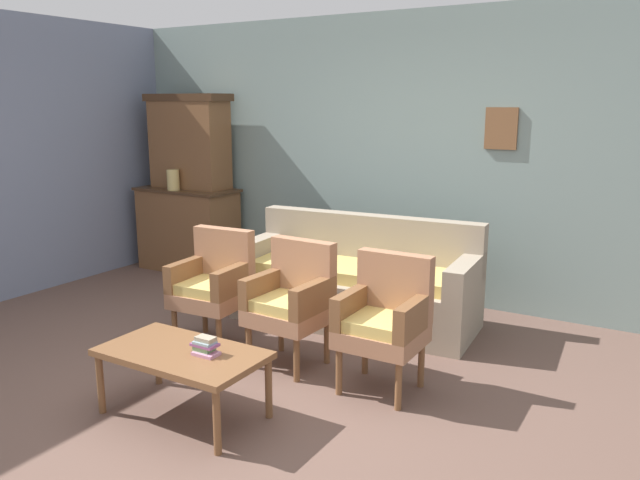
# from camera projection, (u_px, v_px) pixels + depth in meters

# --- Properties ---
(ground_plane) EXTENTS (7.68, 7.68, 0.00)m
(ground_plane) POSITION_uv_depth(u_px,v_px,m) (239.00, 397.00, 4.10)
(ground_plane) COLOR brown
(wall_back_with_decor) EXTENTS (6.40, 0.09, 2.70)m
(wall_back_with_decor) POSITION_uv_depth(u_px,v_px,m) (406.00, 158.00, 6.01)
(wall_back_with_decor) COLOR gray
(wall_back_with_decor) RESTS_ON ground
(side_cabinet) EXTENTS (1.16, 0.55, 0.93)m
(side_cabinet) POSITION_uv_depth(u_px,v_px,m) (189.00, 229.00, 7.12)
(side_cabinet) COLOR brown
(side_cabinet) RESTS_ON ground
(cabinet_upper_hutch) EXTENTS (0.99, 0.38, 1.03)m
(cabinet_upper_hutch) POSITION_uv_depth(u_px,v_px,m) (189.00, 141.00, 6.97)
(cabinet_upper_hutch) COLOR brown
(cabinet_upper_hutch) RESTS_ON side_cabinet
(vase_on_cabinet) EXTENTS (0.13, 0.13, 0.23)m
(vase_on_cabinet) POSITION_uv_depth(u_px,v_px,m) (173.00, 180.00, 6.86)
(vase_on_cabinet) COLOR tan
(vase_on_cabinet) RESTS_ON side_cabinet
(floral_couch) EXTENTS (2.11, 0.95, 0.90)m
(floral_couch) POSITION_uv_depth(u_px,v_px,m) (357.00, 285.00, 5.45)
(floral_couch) COLOR gray
(floral_couch) RESTS_ON ground
(armchair_near_couch_end) EXTENTS (0.55, 0.52, 0.90)m
(armchair_near_couch_end) POSITION_uv_depth(u_px,v_px,m) (214.00, 282.00, 4.93)
(armchair_near_couch_end) COLOR #9E6B4C
(armchair_near_couch_end) RESTS_ON ground
(armchair_near_cabinet) EXTENTS (0.54, 0.51, 0.90)m
(armchair_near_cabinet) POSITION_uv_depth(u_px,v_px,m) (292.00, 298.00, 4.53)
(armchair_near_cabinet) COLOR #9E6B4C
(armchair_near_cabinet) RESTS_ON ground
(armchair_by_doorway) EXTENTS (0.52, 0.49, 0.90)m
(armchair_by_doorway) POSITION_uv_depth(u_px,v_px,m) (385.00, 317.00, 4.13)
(armchair_by_doorway) COLOR #9E6B4C
(armchair_by_doorway) RESTS_ON ground
(coffee_table) EXTENTS (1.00, 0.56, 0.42)m
(coffee_table) POSITION_uv_depth(u_px,v_px,m) (182.00, 357.00, 3.78)
(coffee_table) COLOR brown
(coffee_table) RESTS_ON ground
(book_stack_on_table) EXTENTS (0.17, 0.11, 0.11)m
(book_stack_on_table) POSITION_uv_depth(u_px,v_px,m) (205.00, 346.00, 3.71)
(book_stack_on_table) COLOR #C0819E
(book_stack_on_table) RESTS_ON coffee_table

